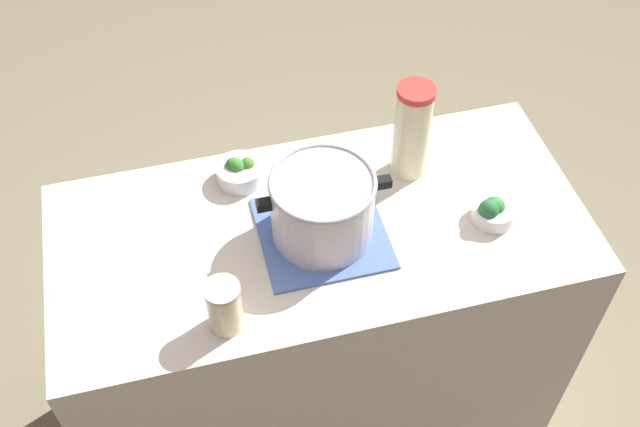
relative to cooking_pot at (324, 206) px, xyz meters
The scene contains 8 objects.
ground_plane 1.04m from the cooking_pot, 77.68° to the right, with size 8.00×8.00×0.00m, color #776F54.
counter_slab 0.57m from the cooking_pot, 77.68° to the right, with size 1.31×0.62×0.94m, color beige.
dish_cloth 0.10m from the cooking_pot, 116.57° to the left, with size 0.30×0.30×0.01m, color #4A66A6.
cooking_pot is the anchor object (origin of this frame).
lemonade_pitcher 0.31m from the cooking_pot, 149.26° to the right, with size 0.09×0.09×0.27m.
mason_jar 0.34m from the cooking_pot, 35.68° to the left, with size 0.08×0.08×0.13m.
broccoli_bowl_front 0.42m from the cooking_pot, behind, with size 0.11×0.11×0.08m.
broccoli_bowl_center 0.29m from the cooking_pot, 54.19° to the right, with size 0.12×0.12×0.07m.
Camera 1 is at (0.29, 1.15, 2.36)m, focal length 42.73 mm.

